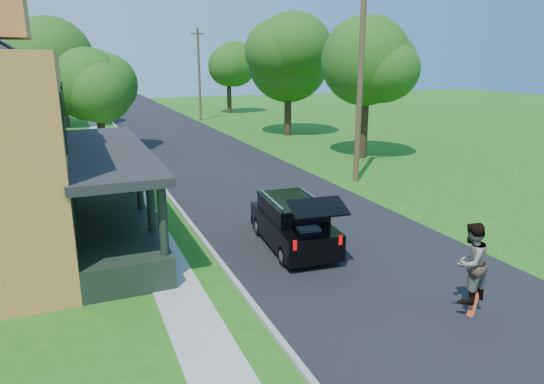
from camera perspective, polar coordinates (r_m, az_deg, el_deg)
name	(u,v)px	position (r m, az deg, el deg)	size (l,w,h in m)	color
ground	(374,270)	(14.74, 11.89, -9.02)	(140.00, 140.00, 0.00)	#225B12
street	(202,153)	(32.50, -8.26, 4.53)	(8.00, 120.00, 0.02)	black
curb	(139,158)	(31.77, -15.36, 3.90)	(0.15, 120.00, 0.12)	gray
sidewalk	(114,160)	(31.63, -18.15, 3.63)	(1.30, 120.00, 0.03)	gray
front_walk	(29,246)	(18.09, -26.66, -5.73)	(6.50, 1.20, 0.03)	gray
black_suv	(293,223)	(15.90, 2.52, -3.68)	(2.14, 4.72, 2.14)	black
skateboarder	(470,263)	(12.47, 22.31, -7.71)	(1.12, 0.97, 1.98)	black
skateboard	(474,303)	(12.94, 22.64, -11.96)	(0.51, 0.22, 0.73)	#BA340F
tree_left_mid	(96,83)	(33.82, -19.97, 11.94)	(5.91, 5.59, 6.93)	black
tree_left_far	(58,50)	(48.64, -23.91, 15.05)	(8.01, 7.83, 10.63)	black
tree_right_near	(365,63)	(30.72, 10.87, 14.63)	(6.38, 5.94, 8.58)	black
tree_right_mid	(288,49)	(39.62, 1.86, 16.44)	(8.22, 8.05, 10.35)	black
tree_right_far	(228,65)	(56.98, -5.18, 14.66)	(6.35, 6.53, 8.10)	black
utility_pole_near	(361,66)	(24.30, 10.42, 14.33)	(1.68, 0.67, 11.04)	#44331F
utility_pole_far	(199,74)	(50.21, -8.57, 13.61)	(1.49, 0.52, 9.00)	#44331F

